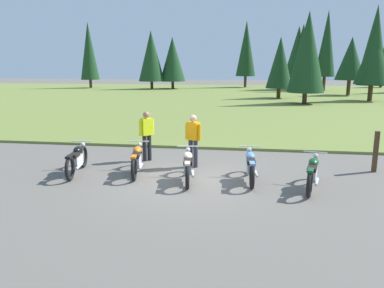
% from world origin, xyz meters
% --- Properties ---
extents(ground_plane, '(140.00, 140.00, 0.00)m').
position_xyz_m(ground_plane, '(0.00, 0.00, 0.00)').
color(ground_plane, '#605B54').
extents(grass_moorland, '(80.00, 44.00, 0.10)m').
position_xyz_m(grass_moorland, '(0.00, 25.89, 0.05)').
color(grass_moorland, olive).
rests_on(grass_moorland, ground).
extents(forest_treeline, '(41.89, 26.45, 9.27)m').
position_xyz_m(forest_treeline, '(5.00, 34.21, 4.39)').
color(forest_treeline, '#47331E').
rests_on(forest_treeline, ground).
extents(motorcycle_black, '(0.67, 2.09, 0.88)m').
position_xyz_m(motorcycle_black, '(-3.38, 0.10, 0.44)').
color(motorcycle_black, black).
rests_on(motorcycle_black, ground).
extents(motorcycle_orange, '(0.68, 2.09, 0.88)m').
position_xyz_m(motorcycle_orange, '(-1.61, 0.35, 0.44)').
color(motorcycle_orange, black).
rests_on(motorcycle_orange, ground).
extents(motorcycle_cream, '(0.66, 2.09, 0.88)m').
position_xyz_m(motorcycle_cream, '(-0.01, -0.13, 0.44)').
color(motorcycle_cream, black).
rests_on(motorcycle_cream, ground).
extents(motorcycle_sky_blue, '(0.62, 2.10, 0.88)m').
position_xyz_m(motorcycle_sky_blue, '(1.72, 0.12, 0.44)').
color(motorcycle_sky_blue, black).
rests_on(motorcycle_sky_blue, ground).
extents(motorcycle_british_green, '(0.75, 2.06, 0.88)m').
position_xyz_m(motorcycle_british_green, '(3.31, -0.34, 0.44)').
color(motorcycle_british_green, black).
rests_on(motorcycle_british_green, ground).
extents(rider_with_back_turned, '(0.42, 0.41, 1.67)m').
position_xyz_m(rider_with_back_turned, '(-1.73, 1.90, 0.95)').
color(rider_with_back_turned, black).
rests_on(rider_with_back_turned, ground).
extents(rider_in_hivis_vest, '(0.52, 0.34, 1.67)m').
position_xyz_m(rider_in_hivis_vest, '(-0.07, 1.33, 0.95)').
color(rider_in_hivis_vest, '#2D2D38').
rests_on(rider_in_hivis_vest, ground).
extents(trail_marker_post, '(0.12, 0.12, 1.25)m').
position_xyz_m(trail_marker_post, '(5.43, 1.60, 0.63)').
color(trail_marker_post, '#47331E').
rests_on(trail_marker_post, ground).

